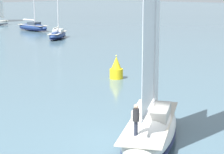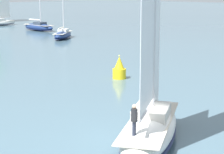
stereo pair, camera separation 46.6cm
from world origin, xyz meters
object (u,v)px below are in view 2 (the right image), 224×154
channel_buoy (119,69)px  sailboat_moored_far_slip (1,22)px  sailboat_moored_mid_channel (39,27)px  sailboat_main (150,125)px  sailboat_moored_outer_mooring (63,34)px

channel_buoy → sailboat_moored_far_slip: bearing=67.6°
sailboat_moored_mid_channel → channel_buoy: size_ratio=5.12×
sailboat_main → sailboat_moored_far_slip: bearing=63.4°
sailboat_moored_outer_mooring → channel_buoy: (-17.78, -29.65, 0.21)m
sailboat_moored_far_slip → channel_buoy: sailboat_moored_far_slip is taller
sailboat_main → sailboat_moored_outer_mooring: 52.41m
sailboat_moored_far_slip → sailboat_moored_outer_mooring: sailboat_moored_outer_mooring is taller
sailboat_main → sailboat_moored_outer_mooring: (29.79, 43.12, -0.36)m
sailboat_moored_mid_channel → sailboat_moored_outer_mooring: (-5.45, -14.04, -0.08)m
sailboat_main → sailboat_moored_outer_mooring: bearing=55.4°
sailboat_moored_mid_channel → sailboat_main: bearing=-121.7°
sailboat_moored_outer_mooring → sailboat_main: bearing=-124.6°
sailboat_moored_outer_mooring → sailboat_moored_mid_channel: bearing=68.8°
channel_buoy → sailboat_moored_mid_channel: bearing=62.0°
sailboat_main → sailboat_moored_mid_channel: sailboat_main is taller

